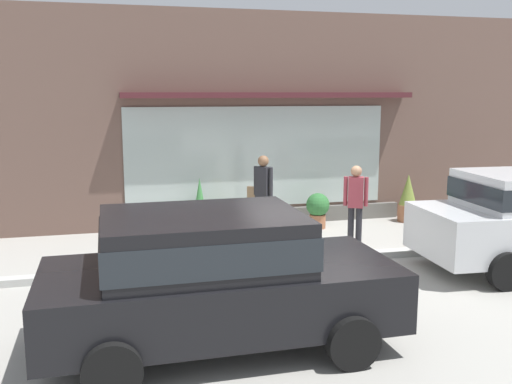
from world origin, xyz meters
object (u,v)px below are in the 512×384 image
(potted_plant_doorstep, at_px, (318,208))
(potted_plant_low_front, at_px, (408,199))
(pedestrian_with_handbag, at_px, (262,190))
(parked_car_black, at_px, (213,273))
(pedestrian_passerby, at_px, (356,200))
(potted_plant_window_right, at_px, (462,194))
(potted_plant_near_hydrant, at_px, (200,206))
(fire_hydrant, at_px, (250,226))

(potted_plant_doorstep, relative_size, potted_plant_low_front, 0.71)
(pedestrian_with_handbag, distance_m, parked_car_black, 5.35)
(pedestrian_passerby, bearing_deg, parked_car_black, 72.41)
(pedestrian_with_handbag, xyz_separation_m, potted_plant_window_right, (4.99, 0.37, -0.38))
(potted_plant_doorstep, distance_m, potted_plant_near_hydrant, 2.62)
(pedestrian_passerby, bearing_deg, potted_plant_window_right, -129.91)
(pedestrian_with_handbag, height_order, potted_plant_low_front, pedestrian_with_handbag)
(fire_hydrant, height_order, parked_car_black, parked_car_black)
(fire_hydrant, xyz_separation_m, potted_plant_doorstep, (1.83, 1.10, 0.04))
(potted_plant_doorstep, bearing_deg, potted_plant_low_front, 3.03)
(pedestrian_with_handbag, relative_size, potted_plant_doorstep, 2.18)
(parked_car_black, distance_m, potted_plant_near_hydrant, 5.81)
(potted_plant_window_right, bearing_deg, potted_plant_near_hydrant, 176.34)
(pedestrian_with_handbag, bearing_deg, parked_car_black, 119.82)
(fire_hydrant, height_order, potted_plant_low_front, potted_plant_low_front)
(potted_plant_window_right, bearing_deg, pedestrian_with_handbag, -175.73)
(parked_car_black, relative_size, potted_plant_doorstep, 5.24)
(pedestrian_with_handbag, distance_m, potted_plant_low_front, 3.76)
(parked_car_black, xyz_separation_m, potted_plant_window_right, (6.91, 5.36, -0.29))
(pedestrian_with_handbag, height_order, pedestrian_passerby, pedestrian_with_handbag)
(potted_plant_window_right, bearing_deg, potted_plant_doorstep, 178.57)
(pedestrian_passerby, height_order, potted_plant_window_right, pedestrian_passerby)
(pedestrian_passerby, distance_m, potted_plant_window_right, 3.81)
(pedestrian_with_handbag, relative_size, potted_plant_window_right, 1.34)
(fire_hydrant, distance_m, potted_plant_doorstep, 2.14)
(fire_hydrant, bearing_deg, potted_plant_low_front, 16.60)
(fire_hydrant, relative_size, pedestrian_with_handbag, 0.49)
(potted_plant_near_hydrant, bearing_deg, potted_plant_window_right, -3.66)
(potted_plant_doorstep, height_order, potted_plant_window_right, potted_plant_window_right)
(potted_plant_near_hydrant, xyz_separation_m, potted_plant_window_right, (6.19, -0.40, 0.05))
(potted_plant_low_front, bearing_deg, potted_plant_near_hydrant, 177.82)
(pedestrian_passerby, distance_m, potted_plant_doorstep, 1.77)
(potted_plant_low_front, distance_m, potted_plant_near_hydrant, 4.88)
(pedestrian_with_handbag, height_order, potted_plant_window_right, pedestrian_with_handbag)
(parked_car_black, xyz_separation_m, potted_plant_doorstep, (3.32, 5.45, -0.46))
(potted_plant_near_hydrant, height_order, potted_plant_window_right, potted_plant_window_right)
(potted_plant_doorstep, relative_size, potted_plant_near_hydrant, 0.67)
(pedestrian_passerby, relative_size, potted_plant_window_right, 1.25)
(fire_hydrant, relative_size, potted_plant_window_right, 0.65)
(pedestrian_with_handbag, xyz_separation_m, potted_plant_low_front, (3.68, 0.58, -0.47))
(pedestrian_passerby, relative_size, potted_plant_near_hydrant, 1.36)
(pedestrian_with_handbag, bearing_deg, potted_plant_low_front, -120.13)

